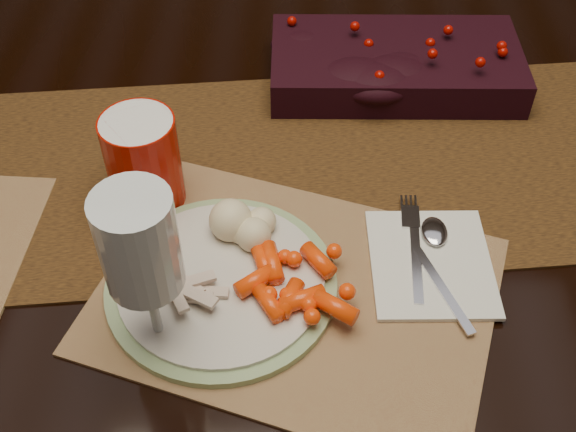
{
  "coord_description": "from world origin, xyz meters",
  "views": [
    {
      "loc": [
        0.03,
        -0.81,
        1.38
      ],
      "look_at": [
        0.02,
        -0.26,
        0.8
      ],
      "focal_mm": 45.0,
      "sensor_mm": 36.0,
      "label": 1
    }
  ],
  "objects_px": {
    "centerpiece": "(396,60)",
    "placemat_main": "(296,294)",
    "wine_glass": "(147,277)",
    "dinner_plate": "(221,283)",
    "red_cup": "(143,162)",
    "dining_table": "(282,271)",
    "turkey_shreds": "(191,292)",
    "napkin": "(431,263)",
    "baby_carrots": "(287,288)",
    "mashed_potatoes": "(239,217)"
  },
  "relations": [
    {
      "from": "mashed_potatoes",
      "to": "wine_glass",
      "type": "xyz_separation_m",
      "value": [
        -0.07,
        -0.13,
        0.06
      ]
    },
    {
      "from": "turkey_shreds",
      "to": "placemat_main",
      "type": "bearing_deg",
      "value": 9.37
    },
    {
      "from": "placemat_main",
      "to": "baby_carrots",
      "type": "bearing_deg",
      "value": -106.3
    },
    {
      "from": "centerpiece",
      "to": "placemat_main",
      "type": "height_order",
      "value": "centerpiece"
    },
    {
      "from": "wine_glass",
      "to": "centerpiece",
      "type": "bearing_deg",
      "value": 58.46
    },
    {
      "from": "placemat_main",
      "to": "napkin",
      "type": "relative_size",
      "value": 2.68
    },
    {
      "from": "centerpiece",
      "to": "mashed_potatoes",
      "type": "distance_m",
      "value": 0.37
    },
    {
      "from": "dinner_plate",
      "to": "turkey_shreds",
      "type": "distance_m",
      "value": 0.04
    },
    {
      "from": "dining_table",
      "to": "mashed_potatoes",
      "type": "distance_m",
      "value": 0.49
    },
    {
      "from": "turkey_shreds",
      "to": "napkin",
      "type": "height_order",
      "value": "turkey_shreds"
    },
    {
      "from": "placemat_main",
      "to": "baby_carrots",
      "type": "height_order",
      "value": "baby_carrots"
    },
    {
      "from": "napkin",
      "to": "red_cup",
      "type": "relative_size",
      "value": 1.31
    },
    {
      "from": "wine_glass",
      "to": "turkey_shreds",
      "type": "bearing_deg",
      "value": 53.54
    },
    {
      "from": "wine_glass",
      "to": "napkin",
      "type": "bearing_deg",
      "value": 19.42
    },
    {
      "from": "dining_table",
      "to": "baby_carrots",
      "type": "height_order",
      "value": "baby_carrots"
    },
    {
      "from": "placemat_main",
      "to": "wine_glass",
      "type": "xyz_separation_m",
      "value": [
        -0.14,
        -0.06,
        0.1
      ]
    },
    {
      "from": "placemat_main",
      "to": "red_cup",
      "type": "xyz_separation_m",
      "value": [
        -0.18,
        0.14,
        0.06
      ]
    },
    {
      "from": "dinner_plate",
      "to": "mashed_potatoes",
      "type": "bearing_deg",
      "value": 76.74
    },
    {
      "from": "centerpiece",
      "to": "red_cup",
      "type": "bearing_deg",
      "value": -141.87
    },
    {
      "from": "placemat_main",
      "to": "wine_glass",
      "type": "relative_size",
      "value": 2.05
    },
    {
      "from": "centerpiece",
      "to": "placemat_main",
      "type": "bearing_deg",
      "value": -109.19
    },
    {
      "from": "baby_carrots",
      "to": "dining_table",
      "type": "bearing_deg",
      "value": 92.79
    },
    {
      "from": "baby_carrots",
      "to": "mashed_potatoes",
      "type": "xyz_separation_m",
      "value": [
        -0.06,
        0.09,
        0.01
      ]
    },
    {
      "from": "centerpiece",
      "to": "baby_carrots",
      "type": "height_order",
      "value": "centerpiece"
    },
    {
      "from": "napkin",
      "to": "mashed_potatoes",
      "type": "bearing_deg",
      "value": 169.96
    },
    {
      "from": "placemat_main",
      "to": "centerpiece",
      "type": "bearing_deg",
      "value": 88.56
    },
    {
      "from": "centerpiece",
      "to": "dinner_plate",
      "type": "relative_size",
      "value": 1.39
    },
    {
      "from": "placemat_main",
      "to": "red_cup",
      "type": "relative_size",
      "value": 3.51
    },
    {
      "from": "centerpiece",
      "to": "baby_carrots",
      "type": "bearing_deg",
      "value": -109.73
    },
    {
      "from": "dining_table",
      "to": "turkey_shreds",
      "type": "distance_m",
      "value": 0.54
    },
    {
      "from": "centerpiece",
      "to": "red_cup",
      "type": "height_order",
      "value": "red_cup"
    },
    {
      "from": "centerpiece",
      "to": "mashed_potatoes",
      "type": "bearing_deg",
      "value": -122.56
    },
    {
      "from": "dining_table",
      "to": "turkey_shreds",
      "type": "relative_size",
      "value": 28.45
    },
    {
      "from": "centerpiece",
      "to": "napkin",
      "type": "bearing_deg",
      "value": -87.53
    },
    {
      "from": "dining_table",
      "to": "dinner_plate",
      "type": "xyz_separation_m",
      "value": [
        -0.05,
        -0.33,
        0.39
      ]
    },
    {
      "from": "dining_table",
      "to": "mashed_potatoes",
      "type": "bearing_deg",
      "value": -98.53
    },
    {
      "from": "dinner_plate",
      "to": "red_cup",
      "type": "relative_size",
      "value": 2.12
    },
    {
      "from": "mashed_potatoes",
      "to": "red_cup",
      "type": "height_order",
      "value": "red_cup"
    },
    {
      "from": "mashed_potatoes",
      "to": "wine_glass",
      "type": "distance_m",
      "value": 0.16
    },
    {
      "from": "centerpiece",
      "to": "napkin",
      "type": "distance_m",
      "value": 0.35
    },
    {
      "from": "red_cup",
      "to": "placemat_main",
      "type": "bearing_deg",
      "value": -38.2
    },
    {
      "from": "baby_carrots",
      "to": "mashed_potatoes",
      "type": "relative_size",
      "value": 1.39
    },
    {
      "from": "baby_carrots",
      "to": "turkey_shreds",
      "type": "height_order",
      "value": "baby_carrots"
    },
    {
      "from": "centerpiece",
      "to": "placemat_main",
      "type": "relative_size",
      "value": 0.84
    },
    {
      "from": "wine_glass",
      "to": "baby_carrots",
      "type": "bearing_deg",
      "value": 19.13
    },
    {
      "from": "dining_table",
      "to": "mashed_potatoes",
      "type": "xyz_separation_m",
      "value": [
        -0.04,
        -0.26,
        0.42
      ]
    },
    {
      "from": "napkin",
      "to": "wine_glass",
      "type": "relative_size",
      "value": 0.76
    },
    {
      "from": "centerpiece",
      "to": "napkin",
      "type": "height_order",
      "value": "centerpiece"
    },
    {
      "from": "wine_glass",
      "to": "placemat_main",
      "type": "bearing_deg",
      "value": 22.77
    },
    {
      "from": "dining_table",
      "to": "centerpiece",
      "type": "relative_size",
      "value": 5.16
    }
  ]
}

